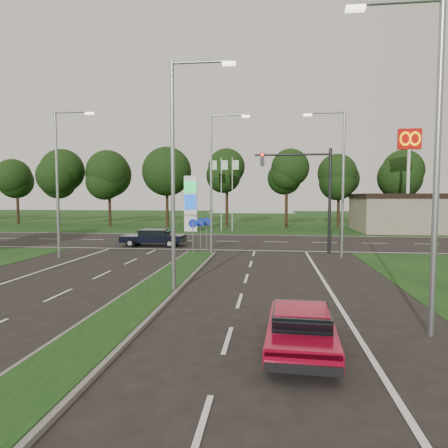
# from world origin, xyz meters

# --- Properties ---
(ground) EXTENTS (160.00, 160.00, 0.00)m
(ground) POSITION_xyz_m (0.00, 0.00, 0.00)
(ground) COLOR black
(ground) RESTS_ON ground
(verge_far) EXTENTS (160.00, 50.00, 0.02)m
(verge_far) POSITION_xyz_m (0.00, 55.00, 0.00)
(verge_far) COLOR #123411
(verge_far) RESTS_ON ground
(cross_road) EXTENTS (160.00, 12.00, 0.02)m
(cross_road) POSITION_xyz_m (0.00, 24.00, 0.00)
(cross_road) COLOR black
(cross_road) RESTS_ON ground
(median_kerb) EXTENTS (2.00, 26.00, 0.12)m
(median_kerb) POSITION_xyz_m (0.00, 4.00, 0.06)
(median_kerb) COLOR slate
(median_kerb) RESTS_ON ground
(commercial_building) EXTENTS (16.00, 9.00, 4.00)m
(commercial_building) POSITION_xyz_m (22.00, 36.00, 2.00)
(commercial_building) COLOR gray
(commercial_building) RESTS_ON ground
(streetlight_median_near) EXTENTS (2.53, 0.22, 9.00)m
(streetlight_median_near) POSITION_xyz_m (1.00, 6.00, 5.08)
(streetlight_median_near) COLOR gray
(streetlight_median_near) RESTS_ON ground
(streetlight_median_far) EXTENTS (2.53, 0.22, 9.00)m
(streetlight_median_far) POSITION_xyz_m (1.00, 16.00, 5.08)
(streetlight_median_far) COLOR gray
(streetlight_median_far) RESTS_ON ground
(streetlight_left_far) EXTENTS (2.53, 0.22, 9.00)m
(streetlight_left_far) POSITION_xyz_m (-8.30, 14.00, 5.08)
(streetlight_left_far) COLOR gray
(streetlight_left_far) RESTS_ON ground
(streetlight_right_far) EXTENTS (2.53, 0.22, 9.00)m
(streetlight_right_far) POSITION_xyz_m (8.80, 16.00, 5.08)
(streetlight_right_far) COLOR gray
(streetlight_right_far) RESTS_ON ground
(streetlight_right_near) EXTENTS (2.53, 0.22, 9.00)m
(streetlight_right_near) POSITION_xyz_m (8.80, 2.00, 5.08)
(streetlight_right_near) COLOR gray
(streetlight_right_near) RESTS_ON ground
(traffic_signal) EXTENTS (5.10, 0.42, 7.00)m
(traffic_signal) POSITION_xyz_m (7.19, 18.00, 4.65)
(traffic_signal) COLOR black
(traffic_signal) RESTS_ON ground
(median_signs) EXTENTS (1.16, 1.76, 2.38)m
(median_signs) POSITION_xyz_m (0.00, 16.40, 1.71)
(median_signs) COLOR gray
(median_signs) RESTS_ON ground
(gas_pylon) EXTENTS (5.80, 1.26, 8.00)m
(gas_pylon) POSITION_xyz_m (-3.79, 33.05, 3.20)
(gas_pylon) COLOR silver
(gas_pylon) RESTS_ON ground
(mcdonalds_sign) EXTENTS (2.20, 0.47, 10.40)m
(mcdonalds_sign) POSITION_xyz_m (18.00, 31.97, 7.99)
(mcdonalds_sign) COLOR silver
(mcdonalds_sign) RESTS_ON ground
(treeline_far) EXTENTS (6.00, 6.00, 9.90)m
(treeline_far) POSITION_xyz_m (0.10, 39.93, 6.83)
(treeline_far) COLOR black
(treeline_far) RESTS_ON ground
(red_sedan) EXTENTS (1.82, 4.02, 1.08)m
(red_sedan) POSITION_xyz_m (5.38, 0.54, 0.58)
(red_sedan) COLOR maroon
(red_sedan) RESTS_ON ground
(navy_sedan) EXTENTS (4.74, 2.02, 1.30)m
(navy_sedan) POSITION_xyz_m (-4.28, 20.14, 0.70)
(navy_sedan) COLOR black
(navy_sedan) RESTS_ON ground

